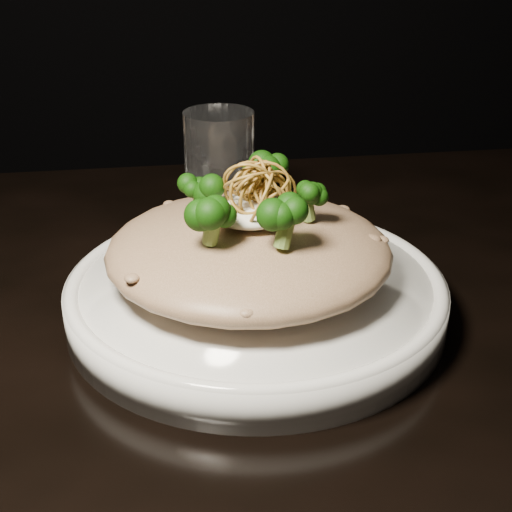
{
  "coord_description": "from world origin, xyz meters",
  "views": [
    {
      "loc": [
        -0.03,
        -0.53,
        1.07
      ],
      "look_at": [
        0.05,
        -0.0,
        0.81
      ],
      "focal_mm": 50.0,
      "sensor_mm": 36.0,
      "label": 1
    }
  ],
  "objects": [
    {
      "name": "table",
      "position": [
        0.0,
        0.0,
        0.67
      ],
      "size": [
        1.1,
        0.8,
        0.75
      ],
      "color": "black",
      "rests_on": "ground"
    },
    {
      "name": "plate",
      "position": [
        0.05,
        -0.0,
        0.77
      ],
      "size": [
        0.32,
        0.32,
        0.03
      ],
      "primitive_type": "cylinder",
      "color": "white",
      "rests_on": "table"
    },
    {
      "name": "risotto",
      "position": [
        0.04,
        0.0,
        0.81
      ],
      "size": [
        0.24,
        0.24,
        0.05
      ],
      "primitive_type": "ellipsoid",
      "color": "brown",
      "rests_on": "plate"
    },
    {
      "name": "broccoli",
      "position": [
        0.05,
        -0.0,
        0.86
      ],
      "size": [
        0.14,
        0.14,
        0.05
      ],
      "primitive_type": null,
      "color": "black",
      "rests_on": "risotto"
    },
    {
      "name": "cheese",
      "position": [
        0.05,
        -0.0,
        0.84
      ],
      "size": [
        0.07,
        0.07,
        0.02
      ],
      "primitive_type": "ellipsoid",
      "color": "white",
      "rests_on": "risotto"
    },
    {
      "name": "shallots",
      "position": [
        0.05,
        -0.0,
        0.87
      ],
      "size": [
        0.06,
        0.06,
        0.04
      ],
      "primitive_type": null,
      "color": "brown",
      "rests_on": "cheese"
    },
    {
      "name": "drinking_glass",
      "position": [
        0.04,
        0.18,
        0.81
      ],
      "size": [
        0.07,
        0.07,
        0.13
      ],
      "primitive_type": "cylinder",
      "rotation": [
        0.0,
        0.0,
        0.01
      ],
      "color": "silver",
      "rests_on": "table"
    }
  ]
}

